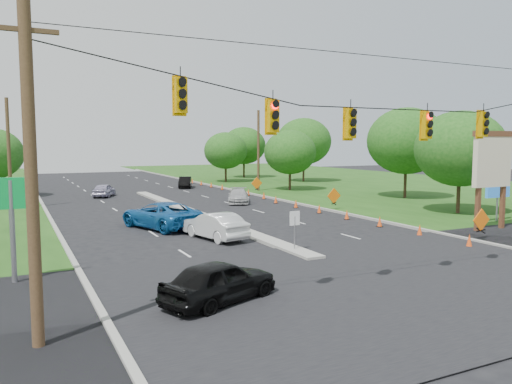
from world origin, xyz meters
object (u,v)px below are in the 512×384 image
pylon_sign (493,166)px  blue_pickup (161,215)px  white_sedan (215,226)px  black_sedan (220,281)px

pylon_sign → blue_pickup: size_ratio=1.01×
white_sedan → blue_pickup: blue_pickup is taller
white_sedan → blue_pickup: 5.16m
pylon_sign → white_sedan: 17.55m
blue_pickup → white_sedan: bearing=90.4°
pylon_sign → blue_pickup: (-18.31, 9.64, -3.16)m
pylon_sign → white_sedan: bearing=163.9°
pylon_sign → black_sedan: (-20.60, -5.83, -3.26)m
black_sedan → blue_pickup: bearing=-30.4°
black_sedan → blue_pickup: size_ratio=0.72×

